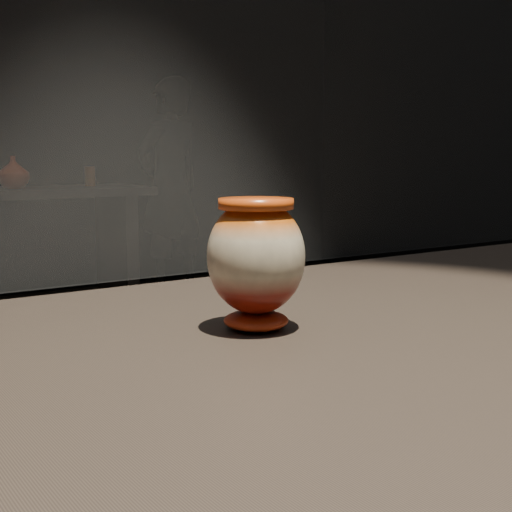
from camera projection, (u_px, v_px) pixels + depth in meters
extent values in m
cube|color=black|center=(375.00, 345.00, 0.85)|extent=(2.00, 0.80, 0.05)
ellipsoid|color=maroon|center=(256.00, 320.00, 0.83)|extent=(0.10, 0.10, 0.02)
ellipsoid|color=beige|center=(256.00, 257.00, 0.82)|extent=(0.15, 0.15, 0.13)
cylinder|color=#D05C13|center=(256.00, 204.00, 0.81)|extent=(0.11, 0.11, 0.01)
cube|color=black|center=(117.00, 260.00, 4.55)|extent=(0.08, 0.50, 0.85)
imported|color=maroon|center=(13.00, 172.00, 4.08)|extent=(0.25, 0.25, 0.19)
cylinder|color=#934715|center=(90.00, 176.00, 4.41)|extent=(0.06, 0.06, 0.12)
imported|color=black|center=(170.00, 186.00, 5.59)|extent=(0.70, 0.55, 1.69)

